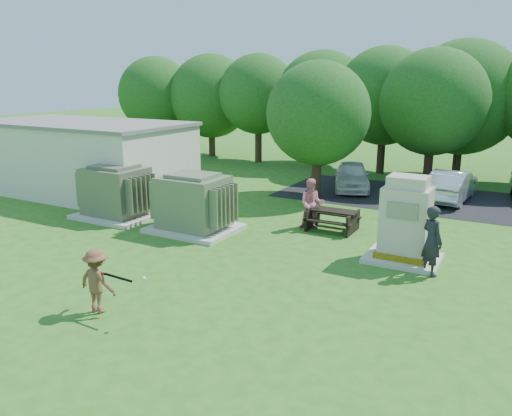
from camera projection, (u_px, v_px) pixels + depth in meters
The scene contains 15 objects.
ground at pixel (181, 292), 12.79m from camera, with size 120.00×120.00×0.00m, color #2D6619.
service_building at pixel (82, 159), 23.45m from camera, with size 10.00×5.00×3.20m, color beige.
service_building_roof at pixel (79, 123), 23.03m from camera, with size 10.20×5.20×0.15m, color slate.
parking_strip at pixel (511, 208), 20.94m from camera, with size 20.00×6.00×0.01m, color #232326.
transformer_left at pixel (116, 193), 19.39m from camera, with size 3.00×2.40×2.07m.
transformer_right at pixel (194, 204), 17.66m from camera, with size 3.00×2.40×2.07m.
generator_cabinet at pixel (405, 224), 14.67m from camera, with size 2.12×1.73×2.58m.
picnic_table at pixel (332, 217), 17.82m from camera, with size 1.77×1.32×0.76m.
batter at pixel (97, 281), 11.51m from camera, with size 0.99×0.57×1.53m, color brown.
person_by_generator at pixel (432, 241), 13.65m from camera, with size 0.72×0.47×1.98m, color black.
person_at_picnic at pixel (312, 204), 17.93m from camera, with size 0.89×0.70×1.84m, color pink.
car_white at pixel (352, 176), 24.27m from camera, with size 1.61×4.00×1.36m, color silver.
car_silver_a at pixel (452, 185), 22.06m from camera, with size 1.47×4.21×1.39m, color silver.
batting_equipment at pixel (119, 277), 11.10m from camera, with size 1.40×0.14×0.18m.
tree_row at pixel (416, 100), 26.57m from camera, with size 41.30×13.30×7.30m.
Camera 1 is at (7.41, -9.41, 5.33)m, focal length 35.00 mm.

